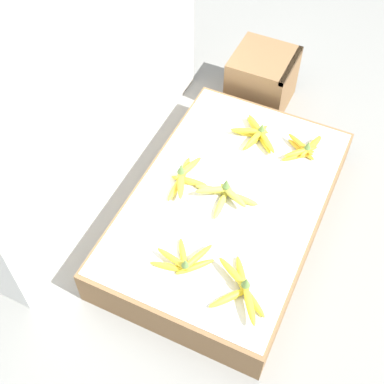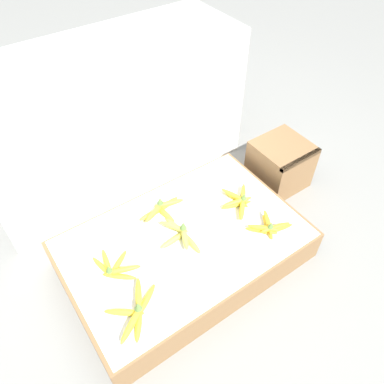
# 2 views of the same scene
# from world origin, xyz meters

# --- Properties ---
(ground_plane) EXTENTS (10.00, 10.00, 0.00)m
(ground_plane) POSITION_xyz_m (0.00, 0.00, 0.00)
(ground_plane) COLOR gray
(display_platform) EXTENTS (1.15, 0.74, 0.18)m
(display_platform) POSITION_xyz_m (0.00, 0.00, 0.09)
(display_platform) COLOR olive
(display_platform) RESTS_ON ground_plane
(back_vendor_table) EXTENTS (1.49, 0.52, 0.82)m
(back_vendor_table) POSITION_xyz_m (0.05, 0.79, 0.41)
(back_vendor_table) COLOR white
(back_vendor_table) RESTS_ON ground_plane
(wooden_crate) EXTENTS (0.30, 0.29, 0.29)m
(wooden_crate) POSITION_xyz_m (0.79, 0.15, 0.15)
(wooden_crate) COLOR olive
(wooden_crate) RESTS_ON ground_plane
(banana_bunch_front_left) EXTENTS (0.26, 0.24, 0.10)m
(banana_bunch_front_left) POSITION_xyz_m (-0.38, -0.21, 0.21)
(banana_bunch_front_left) COLOR yellow
(banana_bunch_front_left) RESTS_ON display_platform
(banana_bunch_front_midright) EXTENTS (0.22, 0.16, 0.08)m
(banana_bunch_front_midright) POSITION_xyz_m (0.37, -0.20, 0.21)
(banana_bunch_front_midright) COLOR gold
(banana_bunch_front_midright) RESTS_ON display_platform
(banana_bunch_middle_left) EXTENTS (0.17, 0.22, 0.09)m
(banana_bunch_middle_left) POSITION_xyz_m (-0.36, 0.03, 0.21)
(banana_bunch_middle_left) COLOR yellow
(banana_bunch_middle_left) RESTS_ON display_platform
(banana_bunch_middle_midleft) EXTENTS (0.16, 0.27, 0.10)m
(banana_bunch_middle_midleft) POSITION_xyz_m (-0.01, 0.01, 0.21)
(banana_bunch_middle_midleft) COLOR gold
(banana_bunch_middle_midleft) RESTS_ON display_platform
(banana_bunch_middle_midright) EXTENTS (0.21, 0.24, 0.09)m
(banana_bunch_middle_midright) POSITION_xyz_m (0.36, 0.02, 0.21)
(banana_bunch_middle_midright) COLOR yellow
(banana_bunch_middle_midright) RESTS_ON display_platform
(banana_bunch_back_midleft) EXTENTS (0.25, 0.16, 0.10)m
(banana_bunch_back_midleft) POSITION_xyz_m (-0.00, 0.20, 0.21)
(banana_bunch_back_midleft) COLOR gold
(banana_bunch_back_midleft) RESTS_ON display_platform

